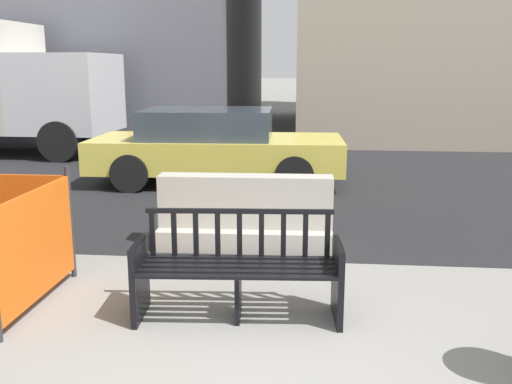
{
  "coord_description": "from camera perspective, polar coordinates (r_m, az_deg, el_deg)",
  "views": [
    {
      "loc": [
        0.39,
        -3.15,
        2.06
      ],
      "look_at": [
        -0.19,
        2.75,
        0.75
      ],
      "focal_mm": 40.0,
      "sensor_mm": 36.0,
      "label": 1
    }
  ],
  "objects": [
    {
      "name": "street_bench",
      "position": [
        4.77,
        -1.79,
        -7.98
      ],
      "size": [
        1.72,
        0.64,
        0.88
      ],
      "color": "black",
      "rests_on": "ground"
    },
    {
      "name": "car_taxi_near",
      "position": [
        10.24,
        -4.11,
        4.63
      ],
      "size": [
        4.48,
        2.08,
        1.32
      ],
      "color": "#DBC64C",
      "rests_on": "ground"
    },
    {
      "name": "jersey_barrier_centre",
      "position": [
        6.63,
        -1.04,
        -2.58
      ],
      "size": [
        2.02,
        0.73,
        0.84
      ],
      "color": "#ADA89E",
      "rests_on": "ground"
    },
    {
      "name": "street_asphalt",
      "position": [
        12.04,
        3.72,
        2.6
      ],
      "size": [
        120.0,
        12.0,
        0.01
      ],
      "primitive_type": "cube",
      "color": "black",
      "rests_on": "ground"
    }
  ]
}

